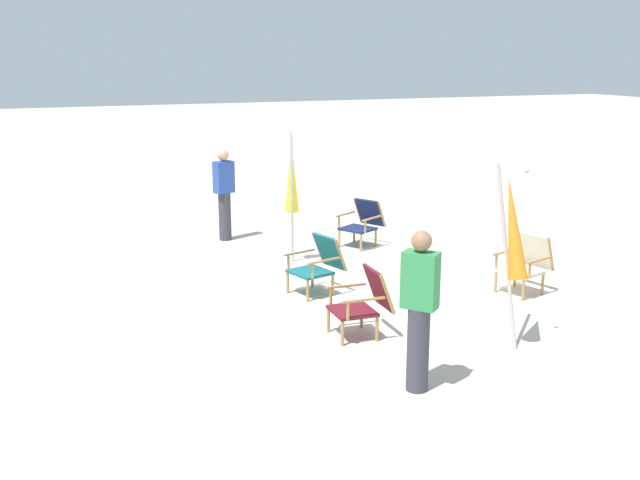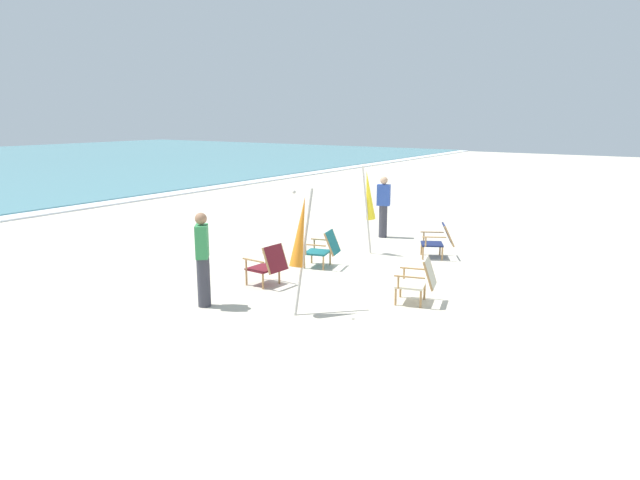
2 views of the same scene
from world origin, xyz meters
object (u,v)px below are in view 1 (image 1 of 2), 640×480
Objects in this scene: beach_chair_front_right at (527,262)px; person_near_chairs at (224,194)px; beach_chair_back_left at (363,221)px; umbrella_furled_yellow at (292,177)px; person_by_waterline at (419,310)px; beach_chair_mid_center at (319,263)px; beach_chair_far_center at (364,300)px; umbrella_furled_orange at (513,230)px.

person_near_chairs reaches higher than beach_chair_front_right.
beach_chair_back_left is 1.90m from umbrella_furled_yellow.
person_near_chairs is 1.00× the size of person_by_waterline.
person_by_waterline is (-2.19, 3.00, 0.41)m from beach_chair_front_right.
person_by_waterline is at bearing 126.18° from beach_chair_front_right.
person_near_chairs and person_by_waterline have the same top height.
beach_chair_mid_center is 0.39× the size of umbrella_furled_yellow.
beach_chair_mid_center is at bearing -4.51° from beach_chair_far_center.
beach_chair_far_center is 5.21m from person_near_chairs.
person_by_waterline is (-3.28, 0.30, 0.41)m from beach_chair_mid_center.
beach_chair_front_right is 2.28m from umbrella_furled_orange.
beach_chair_back_left is (2.17, -1.73, -0.00)m from beach_chair_mid_center.
beach_chair_far_center is 2.90m from beach_chair_front_right.
person_near_chairs is at bearing 2.81° from beach_chair_far_center.
umbrella_furled_yellow is (3.31, -0.33, 0.95)m from beach_chair_far_center.
umbrella_furled_yellow reaches higher than beach_chair_front_right.
beach_chair_front_right is at bearing -43.37° from umbrella_furled_orange.
beach_chair_far_center reaches higher than beach_chair_back_left.
beach_chair_front_right is 5.51m from person_near_chairs.
umbrella_furled_yellow reaches higher than umbrella_furled_orange.
person_by_waterline is (-6.73, -0.09, 0.00)m from person_near_chairs.
beach_chair_mid_center is 2.91m from beach_chair_front_right.
beach_chair_far_center is at bearing 175.49° from beach_chair_mid_center.
beach_chair_front_right is 3.73m from person_by_waterline.
person_near_chairs reaches higher than beach_chair_far_center.
person_by_waterline reaches higher than beach_chair_back_left.
person_near_chairs reaches higher than beach_chair_back_left.
umbrella_furled_yellow is (-0.59, 1.54, 0.96)m from beach_chair_back_left.
person_near_chairs is at bearing 34.17° from beach_chair_front_right.
beach_chair_mid_center is at bearing 67.98° from beach_chair_front_right.
beach_chair_front_right reaches higher than beach_chair_far_center.
beach_chair_front_right is at bearing -77.24° from beach_chair_far_center.
beach_chair_front_right is at bearing -136.82° from umbrella_furled_yellow.
beach_chair_mid_center is at bearing 173.06° from umbrella_furled_yellow.
person_by_waterline reaches higher than beach_chair_mid_center.
umbrella_furled_orange reaches higher than beach_chair_back_left.
beach_chair_far_center is 0.39× the size of umbrella_furled_orange.
beach_chair_far_center is at bearing 102.76° from beach_chair_front_right.
beach_chair_back_left is 0.43× the size of umbrella_furled_yellow.
beach_chair_front_right is 0.39× the size of umbrella_furled_yellow.
person_near_chairs is (6.06, 1.65, -0.51)m from umbrella_furled_orange.
beach_chair_mid_center is at bearing 141.39° from beach_chair_back_left.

